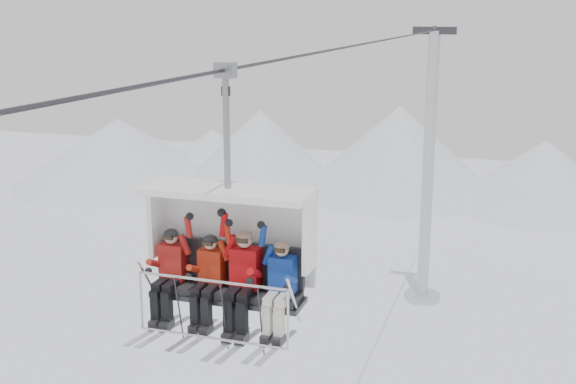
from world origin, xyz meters
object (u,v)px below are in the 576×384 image
(chairlift_carrier, at_px, (232,240))
(skier_far_right, at_px, (280,285))
(skier_center_left, at_px, (209,277))
(lift_tower_right, at_px, (427,188))
(skier_far_left, at_px, (170,271))
(skier_center_right, at_px, (243,278))

(chairlift_carrier, bearing_deg, skier_far_right, -19.80)
(skier_center_left, bearing_deg, chairlift_carrier, 50.28)
(lift_tower_right, distance_m, skier_far_left, 25.50)
(skier_center_left, bearing_deg, lift_tower_right, 89.39)
(skier_center_left, bearing_deg, skier_center_right, 1.52)
(lift_tower_right, xyz_separation_m, chairlift_carrier, (0.00, -24.78, 4.93))
(lift_tower_right, bearing_deg, skier_far_right, -87.99)
(chairlift_carrier, relative_size, skier_far_left, 2.36)
(lift_tower_right, height_order, skier_far_left, lift_tower_right)
(chairlift_carrier, bearing_deg, skier_center_left, -129.72)
(skier_center_right, bearing_deg, skier_center_left, -178.48)
(skier_far_left, relative_size, skier_far_right, 1.00)
(lift_tower_right, bearing_deg, skier_far_left, -92.11)
(chairlift_carrier, distance_m, skier_center_right, 0.64)
(skier_far_right, bearing_deg, lift_tower_right, 92.01)
(lift_tower_right, bearing_deg, skier_center_left, -90.61)
(skier_far_left, bearing_deg, skier_far_right, -0.09)
(skier_far_left, distance_m, skier_center_left, 0.66)
(skier_far_left, height_order, skier_center_right, skier_center_right)
(skier_far_right, bearing_deg, skier_center_left, -179.91)
(chairlift_carrier, xyz_separation_m, skier_center_right, (0.29, -0.30, -0.48))
(skier_far_left, relative_size, skier_center_right, 0.99)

